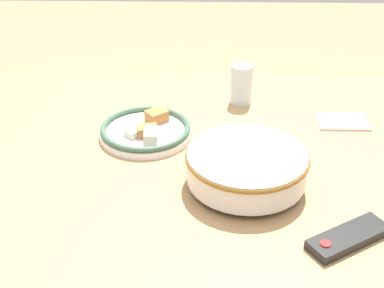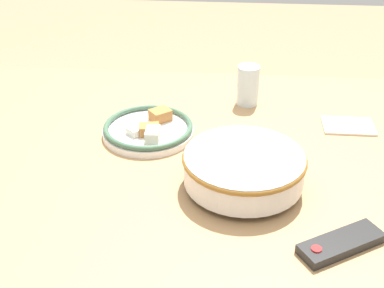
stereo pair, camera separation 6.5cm
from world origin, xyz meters
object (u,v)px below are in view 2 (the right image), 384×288
Objects in this scene: noodle_bowl at (244,168)px; food_plate at (149,129)px; tv_remote at (341,243)px; drinking_glass at (248,85)px.

noodle_bowl reaches higher than food_plate.
drinking_glass reaches higher than tv_remote.
tv_remote is (-0.19, 0.19, -0.04)m from noodle_bowl.
noodle_bowl is at bearing 139.14° from food_plate.
drinking_glass is at bearing -91.58° from noodle_bowl.
noodle_bowl is at bearing 88.42° from drinking_glass.
food_plate is 1.33× the size of tv_remote.
tv_remote is 0.64m from drinking_glass.
tv_remote is at bearing 135.15° from noodle_bowl.
food_plate is at bearing -40.86° from noodle_bowl.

